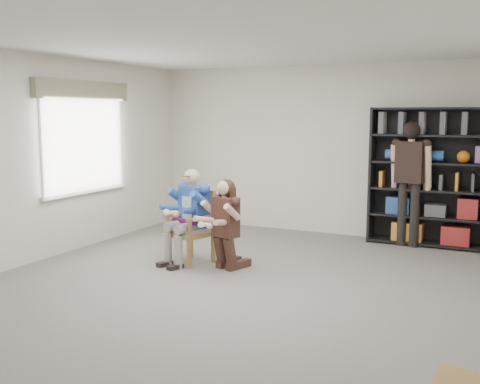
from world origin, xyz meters
The scene contains 8 objects.
room_shell centered at (0.00, 0.00, 1.40)m, with size 6.00×7.00×2.80m, color silver, non-canonical shape.
floor centered at (0.00, 0.00, 0.00)m, with size 6.00×7.00×0.01m, color #615E5B.
window_left centered at (-2.95, 1.00, 1.63)m, with size 0.16×2.00×1.75m, color white, non-canonical shape.
armchair centered at (-1.07, 0.85, 0.49)m, with size 0.57×0.55×0.99m, color olive, non-canonical shape.
seated_man centered at (-1.07, 0.85, 0.64)m, with size 0.55×0.77×1.28m, color #284795, non-canonical shape.
kneeling_woman centered at (-0.49, 0.73, 0.59)m, with size 0.49×0.79×1.18m, color #351D17, non-canonical shape.
bookshelf centered at (1.70, 3.28, 1.05)m, with size 1.80×0.38×2.10m, color black, non-canonical shape.
standing_man centered at (1.43, 3.12, 0.94)m, with size 0.58×0.32×1.87m, color black, non-canonical shape.
Camera 1 is at (2.74, -5.53, 2.00)m, focal length 42.00 mm.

